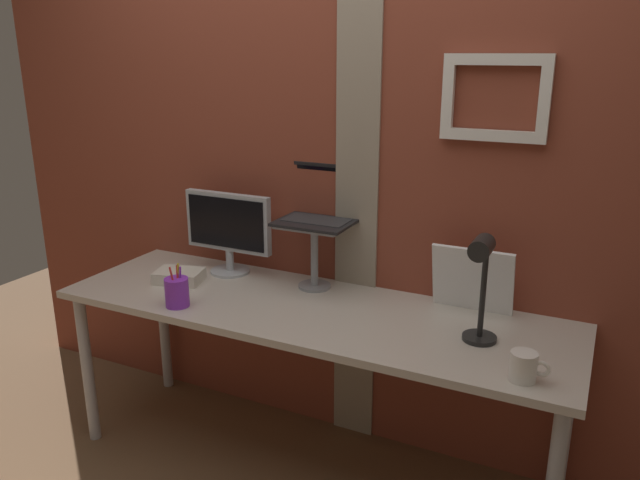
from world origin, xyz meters
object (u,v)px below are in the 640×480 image
(whiteboard_panel, at_px, (472,280))
(desk_lamp, at_px, (481,278))
(coffee_mug, at_px, (524,366))
(monitor, at_px, (228,227))
(laptop, at_px, (322,205))
(pen_cup, at_px, (177,292))

(whiteboard_panel, relative_size, desk_lamp, 0.77)
(whiteboard_panel, distance_m, coffee_mug, 0.53)
(monitor, bearing_deg, laptop, 9.91)
(whiteboard_panel, distance_m, pen_cup, 1.16)
(whiteboard_panel, height_order, coffee_mug, whiteboard_panel)
(desk_lamp, xyz_separation_m, coffee_mug, (0.18, -0.17, -0.20))
(desk_lamp, height_order, coffee_mug, desk_lamp)
(desk_lamp, relative_size, coffee_mug, 3.31)
(monitor, distance_m, whiteboard_panel, 1.10)
(pen_cup, bearing_deg, monitor, 94.40)
(monitor, height_order, whiteboard_panel, monitor)
(laptop, bearing_deg, monitor, -170.09)
(whiteboard_panel, xyz_separation_m, desk_lamp, (0.08, -0.29, 0.12))
(laptop, distance_m, desk_lamp, 0.82)
(monitor, relative_size, pen_cup, 2.42)
(laptop, distance_m, whiteboard_panel, 0.70)
(desk_lamp, bearing_deg, pen_cup, -171.70)
(monitor, height_order, desk_lamp, desk_lamp)
(whiteboard_panel, relative_size, coffee_mug, 2.56)
(whiteboard_panel, height_order, pen_cup, whiteboard_panel)
(laptop, height_order, coffee_mug, laptop)
(monitor, relative_size, desk_lamp, 1.06)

